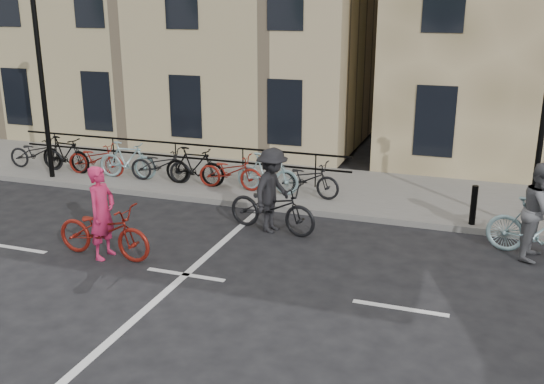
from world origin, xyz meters
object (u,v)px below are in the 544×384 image
(traffic_light, at_px, (543,126))
(cyclist_pink, at_px, (103,226))
(lamp_post, at_px, (39,58))
(cyclist_dark, at_px, (272,199))
(cyclist_grey, at_px, (540,220))

(traffic_light, xyz_separation_m, cyclist_pink, (-8.12, -4.09, -1.80))
(lamp_post, relative_size, cyclist_dark, 2.36)
(traffic_light, height_order, cyclist_dark, traffic_light)
(traffic_light, distance_m, cyclist_dark, 5.91)
(traffic_light, xyz_separation_m, lamp_post, (-12.70, 0.06, 1.04))
(cyclist_pink, bearing_deg, cyclist_dark, -45.28)
(lamp_post, distance_m, cyclist_dark, 7.95)
(traffic_light, height_order, cyclist_grey, traffic_light)
(lamp_post, relative_size, cyclist_pink, 2.47)
(traffic_light, bearing_deg, cyclist_dark, -163.54)
(traffic_light, height_order, lamp_post, lamp_post)
(traffic_light, xyz_separation_m, cyclist_dark, (-5.43, -1.60, -1.70))
(cyclist_pink, xyz_separation_m, cyclist_dark, (2.69, 2.49, 0.10))
(lamp_post, bearing_deg, traffic_light, -0.27)
(cyclist_grey, bearing_deg, traffic_light, 18.40)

